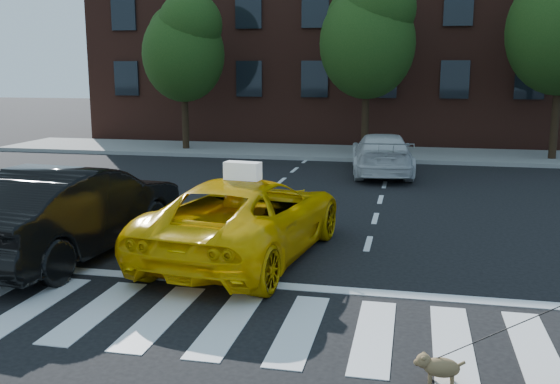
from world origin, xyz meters
name	(u,v)px	position (x,y,z in m)	size (l,w,h in m)	color
ground	(229,323)	(0.00, 0.00, 0.00)	(120.00, 120.00, 0.00)	black
crosswalk	(229,322)	(0.00, 0.00, 0.01)	(13.00, 2.40, 0.01)	silver
stop_line	(257,284)	(0.00, 1.60, 0.01)	(12.00, 0.30, 0.01)	silver
sidewalk_far	(353,153)	(0.00, 17.50, 0.07)	(30.00, 4.00, 0.15)	slate
building	(370,17)	(0.00, 25.00, 6.00)	(26.00, 10.00, 12.00)	#4A241A
tree_left	(184,44)	(-6.97, 17.00, 4.44)	(3.39, 3.38, 6.50)	black
tree_mid	(368,32)	(0.53, 17.00, 4.85)	(3.69, 3.69, 7.10)	black
taxi	(246,217)	(-0.59, 3.12, 0.75)	(2.47, 5.36, 1.49)	#E2AD04
black_sedan	(74,210)	(-3.76, 2.50, 0.86)	(1.82, 5.21, 1.72)	black
white_suv	(382,154)	(1.40, 12.91, 0.69)	(1.92, 4.72, 1.37)	silver
dog	(438,366)	(2.77, -1.10, 0.19)	(0.57, 0.22, 0.32)	#9A774E
taxi_sign	(243,171)	(-0.59, 2.92, 1.65)	(0.65, 0.28, 0.32)	white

